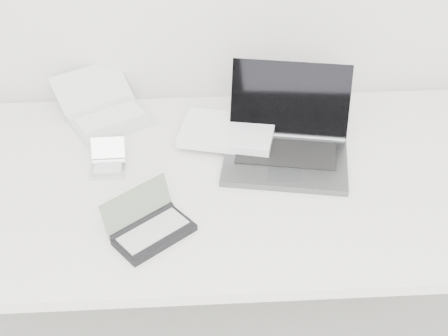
{
  "coord_description": "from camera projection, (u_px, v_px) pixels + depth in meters",
  "views": [
    {
      "loc": [
        -0.1,
        0.28,
        1.76
      ],
      "look_at": [
        -0.03,
        1.51,
        0.79
      ],
      "focal_mm": 50.0,
      "sensor_mm": 36.0,
      "label": 1
    }
  ],
  "objects": [
    {
      "name": "laptop_large",
      "position": [
        264.0,
        139.0,
        1.71
      ],
      "size": [
        0.49,
        0.38,
        0.21
      ],
      "rotation": [
        0.0,
        0.0,
        -0.18
      ],
      "color": "#515355",
      "rests_on": "desk"
    },
    {
      "name": "desk",
      "position": [
        234.0,
        190.0,
        1.67
      ],
      "size": [
        1.6,
        0.8,
        0.73
      ],
      "color": "white",
      "rests_on": "ground"
    },
    {
      "name": "palmtop_charcoal",
      "position": [
        149.0,
        227.0,
        1.46
      ],
      "size": [
        0.22,
        0.21,
        0.1
      ],
      "rotation": [
        0.0,
        0.0,
        0.67
      ],
      "color": "black",
      "rests_on": "desk"
    },
    {
      "name": "netbook_open_white",
      "position": [
        106.0,
        111.0,
        1.85
      ],
      "size": [
        0.33,
        0.34,
        0.1
      ],
      "rotation": [
        0.0,
        0.0,
        0.53
      ],
      "color": "silver",
      "rests_on": "desk"
    },
    {
      "name": "pda_silver",
      "position": [
        108.0,
        164.0,
        1.66
      ],
      "size": [
        0.09,
        0.1,
        0.07
      ],
      "rotation": [
        0.0,
        0.0,
        0.02
      ],
      "color": "silver",
      "rests_on": "desk"
    }
  ]
}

